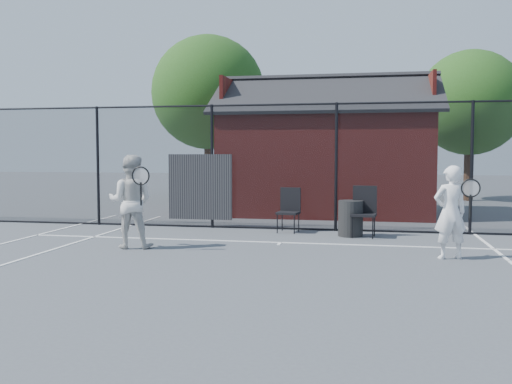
% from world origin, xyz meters
% --- Properties ---
extents(ground, '(80.00, 80.00, 0.00)m').
position_xyz_m(ground, '(0.00, 0.00, 0.00)').
color(ground, '#4A4F55').
rests_on(ground, ground).
extents(court_lines, '(11.02, 18.00, 0.01)m').
position_xyz_m(court_lines, '(0.00, -1.32, 0.01)').
color(court_lines, white).
rests_on(court_lines, ground).
extents(fence, '(22.04, 3.00, 3.00)m').
position_xyz_m(fence, '(-0.30, 5.00, 1.45)').
color(fence, black).
rests_on(fence, ground).
extents(clubhouse, '(6.50, 4.36, 4.19)m').
position_xyz_m(clubhouse, '(0.50, 9.00, 1.61)').
color(clubhouse, maroon).
rests_on(clubhouse, ground).
extents(tree_left, '(4.48, 4.48, 6.44)m').
position_xyz_m(tree_left, '(-4.50, 13.50, 4.19)').
color(tree_left, black).
rests_on(tree_left, ground).
extents(tree_right, '(3.97, 3.97, 5.70)m').
position_xyz_m(tree_right, '(5.50, 14.50, 3.71)').
color(tree_right, black).
rests_on(tree_right, ground).
extents(player_front, '(0.77, 0.62, 1.62)m').
position_xyz_m(player_front, '(3.14, 1.85, 0.81)').
color(player_front, white).
rests_on(player_front, ground).
extents(player_back, '(1.02, 0.80, 1.80)m').
position_xyz_m(player_back, '(-2.75, 1.85, 0.90)').
color(player_back, silver).
rests_on(player_back, ground).
extents(chair_left, '(0.54, 0.56, 1.00)m').
position_xyz_m(chair_left, '(-0.06, 4.53, 0.50)').
color(chair_left, black).
rests_on(chair_left, ground).
extents(chair_right, '(0.57, 0.59, 1.09)m').
position_xyz_m(chair_right, '(1.65, 4.10, 0.54)').
color(chair_right, black).
rests_on(chair_right, ground).
extents(waste_bin, '(0.65, 0.65, 0.79)m').
position_xyz_m(waste_bin, '(1.37, 4.21, 0.39)').
color(waste_bin, '#252525').
rests_on(waste_bin, ground).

